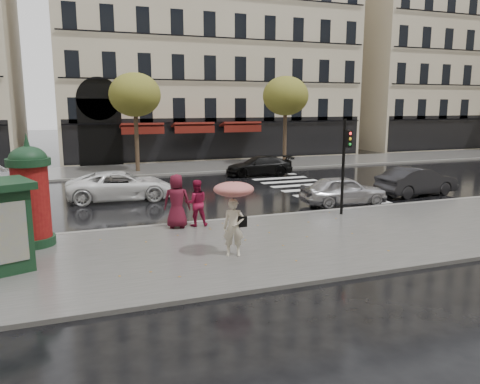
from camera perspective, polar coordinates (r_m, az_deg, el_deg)
name	(u,v)px	position (r m, az deg, el deg)	size (l,w,h in m)	color
ground	(274,241)	(16.00, 4.20, -5.92)	(160.00, 160.00, 0.00)	black
near_sidewalk	(281,243)	(15.55, 4.97, -6.20)	(90.00, 7.00, 0.12)	#474744
far_sidewalk	(164,169)	(33.86, -9.21, 2.84)	(90.00, 6.00, 0.12)	#474744
near_kerb	(243,219)	(18.66, 0.39, -3.28)	(90.00, 0.25, 0.14)	slate
far_kerb	(173,174)	(30.95, -8.14, 2.17)	(90.00, 0.25, 0.14)	slate
zebra_crossing	(300,185)	(27.00, 7.38, 0.82)	(3.60, 11.75, 0.01)	silver
bldg_far_corner	(201,31)	(46.16, -4.73, 18.98)	(26.00, 14.00, 22.90)	#B7A88C
bldg_far_right	(439,44)	(60.08, 23.14, 16.23)	(24.00, 14.00, 22.90)	#B7A88C
tree_far_left	(135,95)	(32.26, -12.69, 11.44)	(3.40, 3.40, 6.64)	#38281C
tree_far_right	(286,96)	(35.47, 5.57, 11.54)	(3.40, 3.40, 6.64)	#38281C
woman_umbrella	(234,206)	(13.68, -0.76, -1.70)	(1.19, 1.19, 2.29)	beige
woman_red	(196,203)	(17.28, -5.36, -1.34)	(0.84, 0.65, 1.73)	maroon
man_burgundy	(177,201)	(17.09, -7.71, -1.10)	(0.96, 0.63, 1.97)	#531020
morris_column	(31,192)	(16.09, -24.16, -0.04)	(1.33, 1.33, 3.58)	black
traffic_light	(345,157)	(19.24, 12.67, 4.14)	(0.28, 0.38, 3.87)	black
car_silver	(344,190)	(21.98, 12.51, 0.20)	(1.60, 3.97, 1.35)	#B6B5BA
car_darkgrey	(417,181)	(25.41, 20.76, 1.24)	(1.52, 4.36, 1.44)	black
car_white	(121,186)	(23.24, -14.29, 0.75)	(2.33, 5.06, 1.41)	white
car_black	(259,166)	(30.50, 2.33, 3.21)	(1.77, 4.35, 1.26)	black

